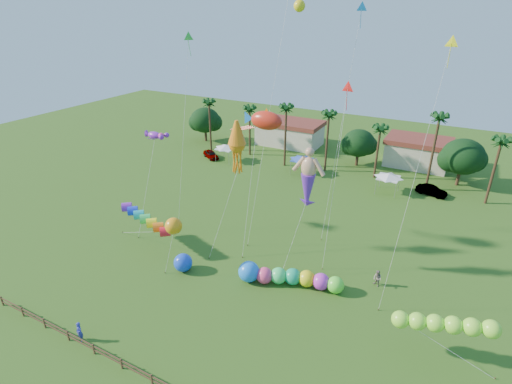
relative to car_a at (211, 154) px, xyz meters
The scene contains 22 objects.
ground 42.88m from the car_a, 57.06° to the right, with size 160.00×160.00×0.00m, color #285116.
tree_line 28.27m from the car_a, 16.61° to the left, with size 69.46×8.91×11.00m.
buildings_row 24.64m from the car_a, 34.74° to the left, with size 35.00×7.00×4.00m.
tent_row 17.43m from the car_a, ahead, with size 31.00×4.00×0.60m.
fence 48.02m from the car_a, 60.96° to the right, with size 36.12×0.12×1.00m.
car_a is the anchor object (origin of this frame).
car_b 37.29m from the car_a, ahead, with size 1.49×4.28×1.41m, color #4C4C54.
spectator_a 44.19m from the car_a, 69.89° to the right, with size 0.66×0.43×1.81m, color #3035AA.
spectator_b 41.80m from the car_a, 32.90° to the right, with size 0.85×0.66×1.75m, color gray.
caterpillar_inflatable 38.08m from the car_a, 44.59° to the right, with size 10.38×4.55×2.14m.
blue_ball 34.09m from the car_a, 60.66° to the right, with size 1.93×1.93×1.93m, color blue.
rainbow_tube 30.74m from the car_a, 67.91° to the right, with size 9.89×4.81×3.65m.
green_worm 48.78m from the car_a, 38.23° to the right, with size 10.90×2.94×3.93m.
orange_ball_kite 35.00m from the car_a, 61.46° to the right, with size 2.41×2.24×6.51m.
merman_kite 36.69m from the car_a, 39.82° to the right, with size 2.55×4.30×12.61m.
fish_kite 31.53m from the car_a, 42.66° to the right, with size 5.55×6.70×15.26m.
squid_kite 31.61m from the car_a, 49.52° to the right, with size 2.53×5.46×14.77m.
lobster_kite 25.91m from the car_a, 70.81° to the right, with size 3.50×6.22×12.01m.
delta_kite_red 39.46m from the car_a, 33.70° to the right, with size 1.31×3.27×18.97m.
delta_kite_yellow 48.62m from the car_a, 30.62° to the right, with size 2.13×4.27×23.26m.
delta_kite_green 31.27m from the car_a, 59.30° to the right, with size 1.74×3.66×22.74m.
delta_kite_blue 39.72m from the car_a, 26.44° to the right, with size 1.84×3.26×25.59m.
Camera 1 is at (16.41, -20.44, 25.16)m, focal length 28.00 mm.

